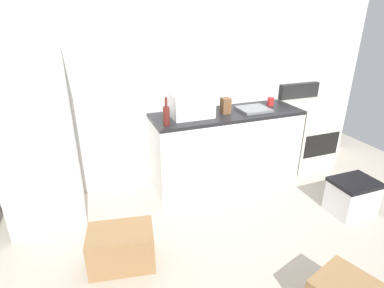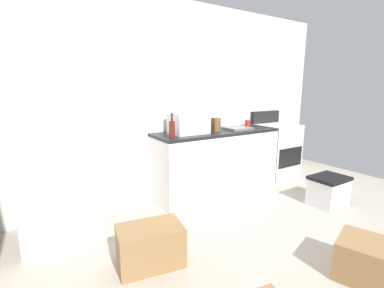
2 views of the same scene
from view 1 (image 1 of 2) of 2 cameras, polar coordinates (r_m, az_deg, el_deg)
name	(u,v)px [view 1 (image 1 of 2)]	position (r m, az deg, el deg)	size (l,w,h in m)	color
ground_plane	(252,245)	(3.06, 10.99, -17.87)	(6.00, 6.00, 0.00)	#B2A899
wall_back	(193,75)	(3.77, 0.15, 12.66)	(5.00, 0.10, 2.60)	silver
kitchen_counter	(225,147)	(3.84, 6.19, -0.62)	(1.80, 0.60, 0.90)	white
refrigerator	(36,141)	(3.30, -26.79, 0.56)	(0.68, 0.66, 1.72)	white
stove_oven	(306,133)	(4.49, 20.26, 1.84)	(0.60, 0.61, 1.10)	silver
microwave	(191,105)	(3.48, -0.18, 7.25)	(0.46, 0.34, 0.27)	white
sink_basin	(254,109)	(3.81, 11.29, 6.33)	(0.36, 0.32, 0.03)	slate
wine_bottle	(166,115)	(3.21, -4.76, 5.31)	(0.07, 0.07, 0.30)	#591E19
coffee_mug	(271,101)	(4.06, 14.31, 7.61)	(0.08, 0.08, 0.10)	red
knife_block	(226,106)	(3.63, 6.21, 7.06)	(0.10, 0.10, 0.18)	brown
cardboard_box_medium	(122,247)	(2.80, -12.87, -18.12)	(0.54, 0.34, 0.34)	olive
storage_bin	(352,196)	(3.73, 27.46, -8.56)	(0.46, 0.36, 0.38)	silver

